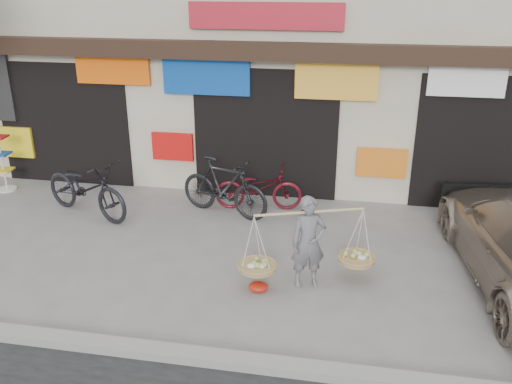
% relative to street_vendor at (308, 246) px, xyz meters
% --- Properties ---
extents(ground, '(70.00, 70.00, 0.00)m').
position_rel_street_vendor_xyz_m(ground, '(-1.24, -0.00, -0.66)').
color(ground, gray).
rests_on(ground, ground).
extents(kerb, '(70.00, 0.25, 0.12)m').
position_rel_street_vendor_xyz_m(kerb, '(-1.24, -2.00, -0.60)').
color(kerb, gray).
rests_on(kerb, ground).
extents(shophouse_block, '(14.00, 6.32, 7.00)m').
position_rel_street_vendor_xyz_m(shophouse_block, '(-1.24, 6.41, 2.79)').
color(shophouse_block, beige).
rests_on(shophouse_block, ground).
extents(street_vendor, '(2.01, 1.07, 1.45)m').
position_rel_street_vendor_xyz_m(street_vendor, '(0.00, 0.00, 0.00)').
color(street_vendor, slate).
rests_on(street_vendor, ground).
extents(bike_0, '(2.30, 1.56, 1.14)m').
position_rel_street_vendor_xyz_m(bike_0, '(-4.50, 1.85, -0.09)').
color(bike_0, black).
rests_on(bike_0, ground).
extents(bike_1, '(2.00, 1.15, 1.16)m').
position_rel_street_vendor_xyz_m(bike_1, '(-1.85, 2.34, -0.08)').
color(bike_1, black).
rests_on(bike_1, ground).
extents(bike_2, '(1.81, 0.83, 0.92)m').
position_rel_street_vendor_xyz_m(bike_2, '(-1.24, 2.74, -0.20)').
color(bike_2, maroon).
rests_on(bike_2, ground).
extents(display_rack, '(0.41, 0.41, 1.49)m').
position_rel_street_vendor_xyz_m(display_rack, '(-6.90, 2.75, -0.06)').
color(display_rack, silver).
rests_on(display_rack, ground).
extents(red_bag, '(0.31, 0.25, 0.14)m').
position_rel_street_vendor_xyz_m(red_bag, '(-0.70, -0.31, -0.59)').
color(red_bag, red).
rests_on(red_bag, ground).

